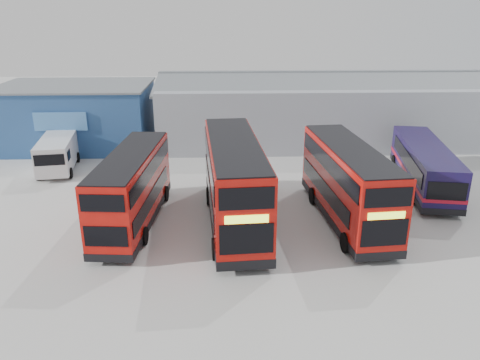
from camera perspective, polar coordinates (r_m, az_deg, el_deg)
ground_plane at (r=23.86m, az=2.33°, el=-7.39°), size 120.00×120.00×0.00m
office_block at (r=41.80m, az=-19.26°, el=7.48°), size 12.30×8.32×5.12m
maintenance_shed at (r=43.02m, az=11.17°, el=8.60°), size 30.50×12.00×5.89m
double_decker_left at (r=25.51m, az=-12.99°, el=-1.16°), size 2.97×9.51×3.96m
double_decker_centre at (r=24.73m, az=-0.69°, el=-0.50°), size 3.40×11.08×4.62m
double_decker_right at (r=25.84m, az=12.98°, el=-0.56°), size 3.24×10.15×4.23m
single_decker_blue at (r=32.48m, az=21.52°, el=1.53°), size 4.12×10.64×2.82m
panel_van at (r=35.75m, az=-21.40°, el=3.05°), size 2.94×5.64×2.35m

